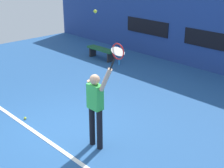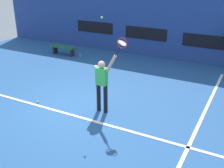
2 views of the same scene
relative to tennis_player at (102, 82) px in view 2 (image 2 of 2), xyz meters
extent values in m
plane|color=#23518C|center=(-1.07, -0.23, -1.01)|extent=(18.00, 18.00, 0.00)
cube|color=navy|center=(-1.07, 6.41, 0.64)|extent=(18.00, 0.20, 3.30)
cube|color=black|center=(-1.07, 6.29, 0.16)|extent=(2.20, 0.03, 0.60)
cube|color=black|center=(-4.07, 6.29, 0.19)|extent=(2.20, 0.03, 0.60)
cube|color=black|center=(1.93, 6.29, 0.09)|extent=(2.20, 0.03, 0.60)
cube|color=white|center=(-1.07, -0.68, -1.00)|extent=(10.00, 0.10, 0.01)
cube|color=white|center=(2.92, 1.77, -1.00)|extent=(0.10, 7.00, 0.01)
cylinder|color=black|center=(-0.13, 0.00, -0.55)|extent=(0.13, 0.13, 0.92)
cylinder|color=black|center=(0.12, 0.00, -0.55)|extent=(0.13, 0.13, 0.92)
cube|color=green|center=(-0.01, 0.00, 0.19)|extent=(0.34, 0.20, 0.55)
sphere|color=#D8A884|center=(-0.01, 0.00, 0.57)|extent=(0.22, 0.22, 0.22)
cylinder|color=#D8A884|center=(0.33, 0.00, 0.66)|extent=(0.35, 0.09, 0.56)
cylinder|color=#D8A884|center=(-0.21, 0.08, 0.21)|extent=(0.09, 0.23, 0.58)
cylinder|color=black|center=(0.53, 0.00, 1.05)|extent=(0.17, 0.03, 0.28)
torus|color=red|center=(0.67, 0.00, 1.31)|extent=(0.42, 0.02, 0.42)
cylinder|color=silver|center=(0.67, 0.00, 1.31)|extent=(0.24, 0.27, 0.13)
sphere|color=#CCE033|center=(0.00, 0.03, 1.96)|extent=(0.07, 0.07, 0.07)
cube|color=#1E592D|center=(-4.93, 4.50, -0.60)|extent=(1.40, 0.36, 0.08)
cube|color=#262628|center=(-5.48, 4.50, -0.82)|extent=(0.08, 0.32, 0.37)
cube|color=#262628|center=(-4.38, 4.50, -0.82)|extent=(0.08, 0.32, 0.37)
cylinder|color=#338CD8|center=(-3.87, 4.50, -0.89)|extent=(0.07, 0.07, 0.24)
sphere|color=#CCE033|center=(-2.24, -0.51, -0.98)|extent=(0.07, 0.07, 0.07)
camera|label=1|loc=(4.85, -4.08, 2.94)|focal=52.73mm
camera|label=2|loc=(4.00, -6.88, 3.27)|focal=44.93mm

